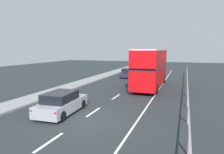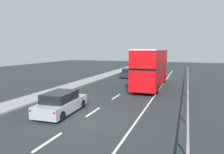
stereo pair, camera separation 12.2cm
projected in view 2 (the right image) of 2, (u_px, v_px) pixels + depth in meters
The scene contains 7 objects.
ground_plane at pixel (82, 120), 12.51m from camera, with size 73.98×120.00×0.10m, color #242B2D.
near_sidewalk_kerb at pixel (3, 108), 14.69m from camera, with size 2.24×80.00×0.14m, color gray.
lane_paint_markings at pixel (143, 93), 20.14m from camera, with size 3.35×46.00×0.01m.
bridge_side_railing at pixel (188, 87), 18.70m from camera, with size 0.10×42.00×1.05m.
double_decker_bus_red at pixel (151, 67), 22.84m from camera, with size 2.54×10.04×4.24m.
hatchback_car_near at pixel (61, 103), 13.61m from camera, with size 2.05×4.37×1.47m.
sedan_car_ahead at pixel (130, 73), 31.23m from camera, with size 1.95×4.38×1.39m.
Camera 2 is at (5.88, -10.67, 4.26)m, focal length 32.85 mm.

